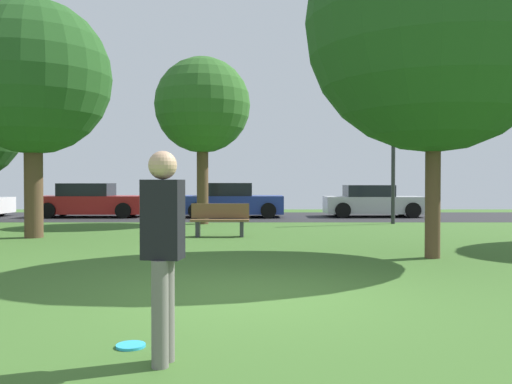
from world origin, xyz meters
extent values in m
plane|color=#3D6628|center=(0.00, 0.00, 0.00)|extent=(44.00, 44.00, 0.00)
cube|color=#28282B|center=(0.00, 16.00, 0.00)|extent=(44.00, 6.40, 0.01)
cylinder|color=brown|center=(-5.99, 7.46, 1.37)|extent=(0.49, 0.49, 2.74)
sphere|color=#23511E|center=(-5.99, 7.46, 4.32)|extent=(4.15, 4.15, 4.15)
cylinder|color=brown|center=(3.50, 3.57, 1.44)|extent=(0.30, 0.30, 2.88)
sphere|color=#23511E|center=(3.50, 3.57, 4.62)|extent=(5.07, 5.07, 5.07)
cylinder|color=brown|center=(-1.90, 12.14, 1.47)|extent=(0.41, 0.41, 2.94)
sphere|color=#2D6023|center=(-1.90, 12.14, 4.21)|extent=(3.38, 3.38, 3.38)
cylinder|color=slate|center=(-0.76, -2.62, 0.44)|extent=(0.14, 0.14, 0.88)
cylinder|color=slate|center=(-0.79, -2.77, 0.44)|extent=(0.14, 0.14, 0.88)
cube|color=black|center=(-0.77, -2.69, 1.21)|extent=(0.35, 0.27, 0.66)
sphere|color=tan|center=(-0.77, -2.69, 1.66)|extent=(0.24, 0.24, 0.24)
cylinder|color=#2DB2E0|center=(-1.15, -2.23, 0.01)|extent=(0.27, 0.27, 0.03)
cylinder|color=black|center=(-11.33, 16.95, 0.32)|extent=(0.64, 0.22, 0.64)
cube|color=#B21E1E|center=(-6.94, 15.83, 0.52)|extent=(4.39, 1.77, 0.75)
cube|color=black|center=(-7.16, 15.83, 1.16)|extent=(2.11, 1.55, 0.53)
cylinder|color=black|center=(-5.41, 16.72, 0.32)|extent=(0.64, 0.22, 0.64)
cylinder|color=black|center=(-5.41, 14.95, 0.32)|extent=(0.64, 0.22, 0.64)
cylinder|color=black|center=(-8.48, 16.72, 0.32)|extent=(0.64, 0.22, 0.64)
cylinder|color=black|center=(-8.48, 14.95, 0.32)|extent=(0.64, 0.22, 0.64)
cube|color=#233893|center=(-0.97, 15.85, 0.53)|extent=(4.20, 1.88, 0.75)
cube|color=black|center=(-1.18, 15.85, 1.17)|extent=(2.02, 1.65, 0.54)
cylinder|color=black|center=(0.50, 16.79, 0.32)|extent=(0.64, 0.22, 0.64)
cylinder|color=black|center=(0.50, 14.91, 0.32)|extent=(0.64, 0.22, 0.64)
cylinder|color=black|center=(-2.44, 16.79, 0.32)|extent=(0.64, 0.22, 0.64)
cylinder|color=black|center=(-2.44, 14.91, 0.32)|extent=(0.64, 0.22, 0.64)
cube|color=#B7B7BC|center=(5.01, 16.05, 0.51)|extent=(4.11, 1.79, 0.71)
cube|color=black|center=(4.80, 16.05, 1.11)|extent=(1.97, 1.57, 0.49)
cylinder|color=black|center=(6.45, 16.94, 0.32)|extent=(0.64, 0.22, 0.64)
cylinder|color=black|center=(6.45, 15.16, 0.32)|extent=(0.64, 0.22, 0.64)
cylinder|color=black|center=(3.57, 16.94, 0.32)|extent=(0.64, 0.22, 0.64)
cylinder|color=black|center=(3.57, 15.16, 0.32)|extent=(0.64, 0.22, 0.64)
cube|color=brown|center=(-0.99, 7.68, 0.45)|extent=(1.60, 0.44, 0.06)
cube|color=brown|center=(-0.99, 7.88, 0.70)|extent=(1.60, 0.06, 0.40)
cube|color=#333338|center=(-0.39, 7.68, 0.23)|extent=(0.10, 0.40, 0.45)
cube|color=#333338|center=(-1.59, 7.68, 0.23)|extent=(0.10, 0.40, 0.45)
cylinder|color=#2D2D33|center=(4.89, 12.20, 2.25)|extent=(0.14, 0.14, 4.50)
camera|label=1|loc=(0.00, -7.21, 1.53)|focal=38.30mm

